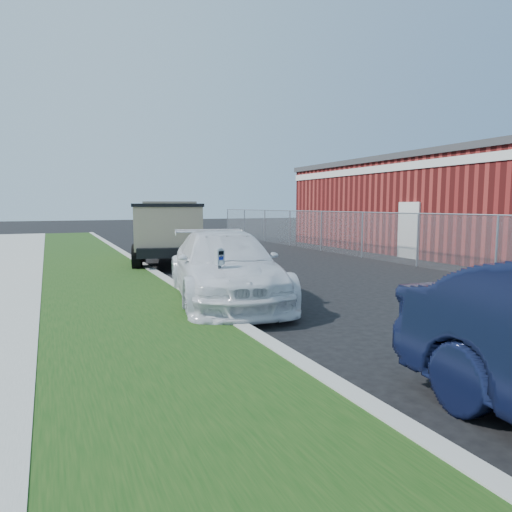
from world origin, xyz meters
name	(u,v)px	position (x,y,z in m)	size (l,w,h in m)	color
ground	(337,306)	(0.00, 0.00, 0.00)	(120.00, 120.00, 0.00)	black
streetside	(42,308)	(-5.57, 2.00, 0.07)	(6.12, 50.00, 0.15)	gray
chainlink_fence	(362,226)	(6.00, 7.00, 1.26)	(0.06, 30.06, 30.00)	slate
brick_building	(453,204)	(12.00, 8.00, 2.13)	(9.20, 14.20, 4.17)	maroon
parking_meter	(220,266)	(-2.59, -0.02, 0.98)	(0.19, 0.15, 1.20)	#3F4247
white_wagon	(223,266)	(-1.96, 1.49, 0.75)	(2.09, 5.15, 1.49)	white
dump_truck	(170,228)	(-1.34, 8.70, 1.25)	(3.46, 6.01, 2.22)	black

